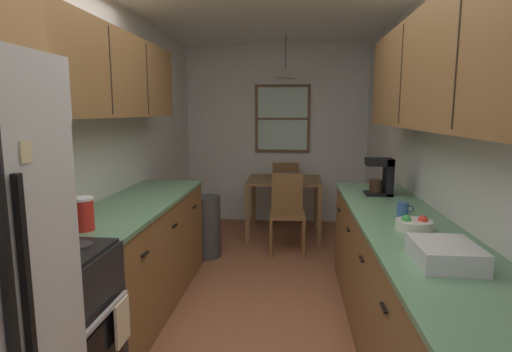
{
  "coord_description": "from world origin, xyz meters",
  "views": [
    {
      "loc": [
        0.26,
        -2.36,
        1.61
      ],
      "look_at": [
        -0.09,
        1.37,
        1.02
      ],
      "focal_mm": 28.75,
      "sensor_mm": 36.0,
      "label": 1
    }
  ],
  "objects_px": {
    "fruit_bowl": "(414,224)",
    "dining_table": "(284,188)",
    "storage_canister": "(83,214)",
    "coffee_maker": "(382,176)",
    "dining_chair_near": "(287,209)",
    "table_serving_bowl": "(288,176)",
    "trash_bin": "(207,227)",
    "stove_range": "(42,339)",
    "dish_rack": "(445,254)",
    "dining_chair_far": "(285,189)",
    "mug_by_coffeemaker": "(403,209)"
  },
  "relations": [
    {
      "from": "fruit_bowl",
      "to": "table_serving_bowl",
      "type": "xyz_separation_m",
      "value": [
        -0.8,
        2.83,
        -0.15
      ]
    },
    {
      "from": "dish_rack",
      "to": "fruit_bowl",
      "type": "bearing_deg",
      "value": 88.29
    },
    {
      "from": "dining_chair_far",
      "to": "mug_by_coffeemaker",
      "type": "distance_m",
      "value": 3.2
    },
    {
      "from": "storage_canister",
      "to": "coffee_maker",
      "type": "height_order",
      "value": "coffee_maker"
    },
    {
      "from": "storage_canister",
      "to": "dish_rack",
      "type": "height_order",
      "value": "storage_canister"
    },
    {
      "from": "stove_range",
      "to": "coffee_maker",
      "type": "relative_size",
      "value": 3.47
    },
    {
      "from": "dining_chair_far",
      "to": "table_serving_bowl",
      "type": "distance_m",
      "value": 0.61
    },
    {
      "from": "table_serving_bowl",
      "to": "dish_rack",
      "type": "bearing_deg",
      "value": -77.05
    },
    {
      "from": "dining_table",
      "to": "storage_canister",
      "type": "bearing_deg",
      "value": -111.16
    },
    {
      "from": "dining_table",
      "to": "mug_by_coffeemaker",
      "type": "height_order",
      "value": "mug_by_coffeemaker"
    },
    {
      "from": "dining_chair_far",
      "to": "fruit_bowl",
      "type": "xyz_separation_m",
      "value": [
        0.85,
        -3.37,
        0.44
      ]
    },
    {
      "from": "dining_chair_far",
      "to": "storage_canister",
      "type": "xyz_separation_m",
      "value": [
        -1.14,
        -3.56,
        0.5
      ]
    },
    {
      "from": "dining_chair_near",
      "to": "table_serving_bowl",
      "type": "distance_m",
      "value": 0.74
    },
    {
      "from": "mug_by_coffeemaker",
      "to": "table_serving_bowl",
      "type": "xyz_separation_m",
      "value": [
        -0.81,
        2.51,
        -0.17
      ]
    },
    {
      "from": "stove_range",
      "to": "trash_bin",
      "type": "xyz_separation_m",
      "value": [
        0.29,
        2.54,
        -0.13
      ]
    },
    {
      "from": "dining_chair_near",
      "to": "dining_chair_far",
      "type": "distance_m",
      "value": 1.22
    },
    {
      "from": "stove_range",
      "to": "dining_chair_near",
      "type": "height_order",
      "value": "stove_range"
    },
    {
      "from": "mug_by_coffeemaker",
      "to": "fruit_bowl",
      "type": "xyz_separation_m",
      "value": [
        -0.01,
        -0.32,
        -0.01
      ]
    },
    {
      "from": "mug_by_coffeemaker",
      "to": "storage_canister",
      "type": "bearing_deg",
      "value": -165.75
    },
    {
      "from": "dining_table",
      "to": "mug_by_coffeemaker",
      "type": "bearing_deg",
      "value": -70.51
    },
    {
      "from": "trash_bin",
      "to": "table_serving_bowl",
      "type": "distance_m",
      "value": 1.38
    },
    {
      "from": "fruit_bowl",
      "to": "dining_table",
      "type": "bearing_deg",
      "value": 107.11
    },
    {
      "from": "coffee_maker",
      "to": "table_serving_bowl",
      "type": "xyz_separation_m",
      "value": [
        -0.82,
        1.76,
        -0.28
      ]
    },
    {
      "from": "storage_canister",
      "to": "fruit_bowl",
      "type": "xyz_separation_m",
      "value": [
        1.99,
        0.19,
        -0.06
      ]
    },
    {
      "from": "stove_range",
      "to": "dish_rack",
      "type": "bearing_deg",
      "value": 2.97
    },
    {
      "from": "table_serving_bowl",
      "to": "mug_by_coffeemaker",
      "type": "bearing_deg",
      "value": -72.08
    },
    {
      "from": "stove_range",
      "to": "table_serving_bowl",
      "type": "xyz_separation_m",
      "value": [
        1.19,
        3.5,
        0.31
      ]
    },
    {
      "from": "dish_rack",
      "to": "table_serving_bowl",
      "type": "relative_size",
      "value": 1.68
    },
    {
      "from": "trash_bin",
      "to": "stove_range",
      "type": "bearing_deg",
      "value": -96.6
    },
    {
      "from": "dining_table",
      "to": "dining_chair_far",
      "type": "height_order",
      "value": "dining_chair_far"
    },
    {
      "from": "mug_by_coffeemaker",
      "to": "dish_rack",
      "type": "xyz_separation_m",
      "value": [
        -0.03,
        -0.89,
        -0.0
      ]
    },
    {
      "from": "fruit_bowl",
      "to": "stove_range",
      "type": "bearing_deg",
      "value": -161.34
    },
    {
      "from": "coffee_maker",
      "to": "dish_rack",
      "type": "height_order",
      "value": "coffee_maker"
    },
    {
      "from": "dining_chair_near",
      "to": "fruit_bowl",
      "type": "relative_size",
      "value": 4.16
    },
    {
      "from": "stove_range",
      "to": "fruit_bowl",
      "type": "xyz_separation_m",
      "value": [
        1.98,
        0.67,
        0.47
      ]
    },
    {
      "from": "stove_range",
      "to": "dining_chair_far",
      "type": "height_order",
      "value": "stove_range"
    },
    {
      "from": "stove_range",
      "to": "mug_by_coffeemaker",
      "type": "distance_m",
      "value": 2.28
    },
    {
      "from": "dining_chair_far",
      "to": "trash_bin",
      "type": "relative_size",
      "value": 1.31
    },
    {
      "from": "stove_range",
      "to": "dining_chair_near",
      "type": "xyz_separation_m",
      "value": [
        1.19,
        2.82,
        0.03
      ]
    },
    {
      "from": "trash_bin",
      "to": "storage_canister",
      "type": "relative_size",
      "value": 3.4
    },
    {
      "from": "dining_chair_near",
      "to": "dish_rack",
      "type": "xyz_separation_m",
      "value": [
        0.78,
        -2.71,
        0.45
      ]
    },
    {
      "from": "dining_chair_far",
      "to": "trash_bin",
      "type": "xyz_separation_m",
      "value": [
        -0.84,
        -1.49,
        -0.16
      ]
    },
    {
      "from": "stove_range",
      "to": "dish_rack",
      "type": "height_order",
      "value": "stove_range"
    },
    {
      "from": "fruit_bowl",
      "to": "mug_by_coffeemaker",
      "type": "bearing_deg",
      "value": 87.42
    },
    {
      "from": "trash_bin",
      "to": "storage_canister",
      "type": "bearing_deg",
      "value": -98.26
    },
    {
      "from": "stove_range",
      "to": "trash_bin",
      "type": "distance_m",
      "value": 2.56
    },
    {
      "from": "fruit_bowl",
      "to": "dish_rack",
      "type": "relative_size",
      "value": 0.64
    },
    {
      "from": "trash_bin",
      "to": "dining_chair_far",
      "type": "bearing_deg",
      "value": 60.67
    },
    {
      "from": "stove_range",
      "to": "coffee_maker",
      "type": "xyz_separation_m",
      "value": [
        2.01,
        1.74,
        0.59
      ]
    },
    {
      "from": "storage_canister",
      "to": "dish_rack",
      "type": "relative_size",
      "value": 0.59
    }
  ]
}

